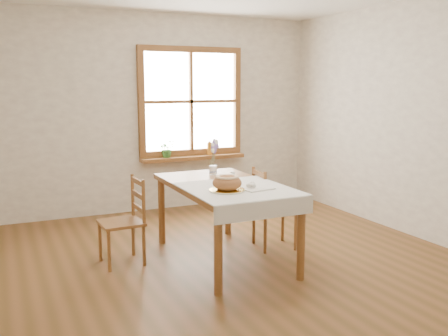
# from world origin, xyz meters

# --- Properties ---
(ground) EXTENTS (5.00, 5.00, 0.00)m
(ground) POSITION_xyz_m (0.00, 0.00, 0.00)
(ground) COLOR brown
(ground) RESTS_ON ground
(room_walls) EXTENTS (4.60, 5.10, 2.65)m
(room_walls) POSITION_xyz_m (0.00, 0.00, 1.71)
(room_walls) COLOR white
(room_walls) RESTS_ON ground
(window) EXTENTS (1.46, 0.08, 1.46)m
(window) POSITION_xyz_m (0.50, 2.47, 1.45)
(window) COLOR brown
(window) RESTS_ON ground
(window_sill) EXTENTS (1.46, 0.20, 0.05)m
(window_sill) POSITION_xyz_m (0.50, 2.40, 0.69)
(window_sill) COLOR brown
(window_sill) RESTS_ON ground
(dining_table) EXTENTS (0.90, 1.60, 0.75)m
(dining_table) POSITION_xyz_m (0.00, 0.30, 0.66)
(dining_table) COLOR brown
(dining_table) RESTS_ON ground
(table_linen) EXTENTS (0.91, 0.99, 0.01)m
(table_linen) POSITION_xyz_m (0.00, -0.00, 0.76)
(table_linen) COLOR white
(table_linen) RESTS_ON dining_table
(chair_left) EXTENTS (0.42, 0.40, 0.82)m
(chair_left) POSITION_xyz_m (-0.92, 0.61, 0.41)
(chair_left) COLOR brown
(chair_left) RESTS_ON ground
(chair_right) EXTENTS (0.46, 0.44, 0.83)m
(chair_right) POSITION_xyz_m (0.64, 0.43, 0.42)
(chair_right) COLOR brown
(chair_right) RESTS_ON ground
(bread_plate) EXTENTS (0.37, 0.37, 0.02)m
(bread_plate) POSITION_xyz_m (-0.14, -0.06, 0.77)
(bread_plate) COLOR white
(bread_plate) RESTS_ON table_linen
(bread_loaf) EXTENTS (0.26, 0.26, 0.14)m
(bread_loaf) POSITION_xyz_m (-0.14, -0.06, 0.85)
(bread_loaf) COLOR #A7673B
(bread_loaf) RESTS_ON bread_plate
(egg_napkin) EXTENTS (0.31, 0.27, 0.01)m
(egg_napkin) POSITION_xyz_m (0.14, -0.08, 0.77)
(egg_napkin) COLOR white
(egg_napkin) RESTS_ON table_linen
(eggs) EXTENTS (0.24, 0.22, 0.05)m
(eggs) POSITION_xyz_m (0.14, -0.08, 0.80)
(eggs) COLOR silver
(eggs) RESTS_ON egg_napkin
(salt_shaker) EXTENTS (0.05, 0.05, 0.08)m
(salt_shaker) POSITION_xyz_m (0.08, 0.31, 0.80)
(salt_shaker) COLOR white
(salt_shaker) RESTS_ON table_linen
(pepper_shaker) EXTENTS (0.06, 0.06, 0.09)m
(pepper_shaker) POSITION_xyz_m (0.14, 0.40, 0.80)
(pepper_shaker) COLOR white
(pepper_shaker) RESTS_ON table_linen
(flower_vase) EXTENTS (0.10, 0.10, 0.09)m
(flower_vase) POSITION_xyz_m (0.09, 0.77, 0.79)
(flower_vase) COLOR white
(flower_vase) RESTS_ON dining_table
(lavender_bouquet) EXTENTS (0.14, 0.14, 0.26)m
(lavender_bouquet) POSITION_xyz_m (0.09, 0.77, 0.97)
(lavender_bouquet) COLOR #765CA3
(lavender_bouquet) RESTS_ON flower_vase
(potted_plant) EXTENTS (0.25, 0.27, 0.18)m
(potted_plant) POSITION_xyz_m (0.13, 2.40, 0.81)
(potted_plant) COLOR #35722D
(potted_plant) RESTS_ON window_sill
(amber_bottle) EXTENTS (0.07, 0.07, 0.19)m
(amber_bottle) POSITION_xyz_m (0.74, 2.40, 0.81)
(amber_bottle) COLOR #B27020
(amber_bottle) RESTS_ON window_sill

